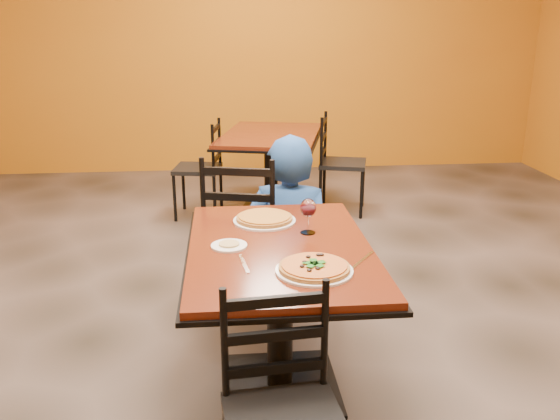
{
  "coord_description": "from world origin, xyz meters",
  "views": [
    {
      "loc": [
        -0.23,
        -2.9,
        1.69
      ],
      "look_at": [
        0.02,
        -0.3,
        0.85
      ],
      "focal_mm": 37.45,
      "sensor_mm": 36.0,
      "label": 1
    }
  ],
  "objects": [
    {
      "name": "floor",
      "position": [
        0.0,
        0.0,
        0.0
      ],
      "size": [
        7.0,
        8.0,
        0.01
      ],
      "primitive_type": "cube",
      "color": "black",
      "rests_on": "ground"
    },
    {
      "name": "wall_back",
      "position": [
        0.0,
        4.0,
        1.5
      ],
      "size": [
        7.0,
        0.01,
        3.0
      ],
      "primitive_type": "cube",
      "color": "#AB6713",
      "rests_on": "ground"
    },
    {
      "name": "table_main",
      "position": [
        0.0,
        -0.5,
        0.56
      ],
      "size": [
        0.83,
        1.23,
        0.75
      ],
      "color": "#5B210E",
      "rests_on": "floor"
    },
    {
      "name": "table_second",
      "position": [
        0.18,
        2.24,
        0.56
      ],
      "size": [
        1.11,
        1.42,
        0.75
      ],
      "rotation": [
        0.0,
        0.0,
        -0.23
      ],
      "color": "#5B210E",
      "rests_on": "floor"
    },
    {
      "name": "chair_main_far",
      "position": [
        -0.12,
        0.44,
        0.49
      ],
      "size": [
        0.53,
        0.53,
        0.98
      ],
      "primitive_type": null,
      "rotation": [
        0.0,
        0.0,
        2.9
      ],
      "color": "black",
      "rests_on": "floor"
    },
    {
      "name": "chair_second_left",
      "position": [
        -0.49,
        2.24,
        0.44
      ],
      "size": [
        0.45,
        0.45,
        0.87
      ],
      "primitive_type": null,
      "rotation": [
        0.0,
        0.0,
        -1.73
      ],
      "color": "black",
      "rests_on": "floor"
    },
    {
      "name": "chair_second_right",
      "position": [
        0.84,
        2.24,
        0.45
      ],
      "size": [
        0.5,
        0.5,
        0.91
      ],
      "primitive_type": null,
      "rotation": [
        0.0,
        0.0,
        1.31
      ],
      "color": "black",
      "rests_on": "floor"
    },
    {
      "name": "diner",
      "position": [
        0.14,
        0.42,
        0.54
      ],
      "size": [
        0.63,
        0.49,
        1.08
      ],
      "primitive_type": "imported",
      "rotation": [
        0.0,
        0.0,
        2.89
      ],
      "color": "navy",
      "rests_on": "floor"
    },
    {
      "name": "plate_main",
      "position": [
        0.11,
        -0.8,
        0.76
      ],
      "size": [
        0.31,
        0.31,
        0.01
      ],
      "primitive_type": "cylinder",
      "color": "white",
      "rests_on": "table_main"
    },
    {
      "name": "pizza_main",
      "position": [
        0.11,
        -0.8,
        0.77
      ],
      "size": [
        0.28,
        0.28,
        0.02
      ],
      "primitive_type": "cylinder",
      "color": "#91310A",
      "rests_on": "plate_main"
    },
    {
      "name": "plate_far",
      "position": [
        -0.05,
        -0.17,
        0.76
      ],
      "size": [
        0.31,
        0.31,
        0.01
      ],
      "primitive_type": "cylinder",
      "color": "white",
      "rests_on": "table_main"
    },
    {
      "name": "pizza_far",
      "position": [
        -0.05,
        -0.17,
        0.77
      ],
      "size": [
        0.28,
        0.28,
        0.02
      ],
      "primitive_type": "cylinder",
      "color": "#BF8D24",
      "rests_on": "plate_far"
    },
    {
      "name": "side_plate",
      "position": [
        -0.22,
        -0.5,
        0.76
      ],
      "size": [
        0.16,
        0.16,
        0.01
      ],
      "primitive_type": "cylinder",
      "color": "white",
      "rests_on": "table_main"
    },
    {
      "name": "dip",
      "position": [
        -0.22,
        -0.5,
        0.76
      ],
      "size": [
        0.09,
        0.09,
        0.01
      ],
      "primitive_type": "cylinder",
      "color": "tan",
      "rests_on": "side_plate"
    },
    {
      "name": "wine_glass",
      "position": [
        0.15,
        -0.35,
        0.84
      ],
      "size": [
        0.08,
        0.08,
        0.18
      ],
      "primitive_type": null,
      "color": "white",
      "rests_on": "table_main"
    },
    {
      "name": "fork",
      "position": [
        -0.17,
        -0.7,
        0.75
      ],
      "size": [
        0.04,
        0.19,
        0.0
      ],
      "primitive_type": "cube",
      "rotation": [
        0.0,
        0.0,
        0.14
      ],
      "color": "silver",
      "rests_on": "table_main"
    },
    {
      "name": "knife",
      "position": [
        0.33,
        -0.7,
        0.75
      ],
      "size": [
        0.14,
        0.18,
        0.0
      ],
      "primitive_type": "cube",
      "rotation": [
        0.0,
        0.0,
        -0.64
      ],
      "color": "silver",
      "rests_on": "table_main"
    }
  ]
}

